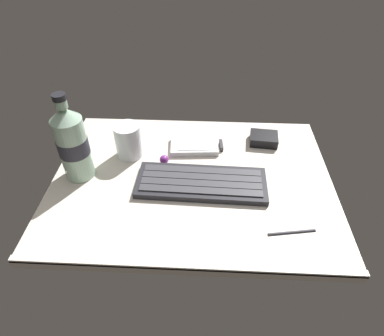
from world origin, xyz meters
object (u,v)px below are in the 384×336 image
(keyboard, at_px, (201,183))
(charger_block, at_px, (264,139))
(water_bottle, at_px, (72,143))
(stylus_pen, at_px, (292,232))
(juice_cup, at_px, (129,142))
(trackball_mouse, at_px, (164,159))
(handheld_device, at_px, (197,145))

(keyboard, height_order, charger_block, charger_block)
(water_bottle, bearing_deg, stylus_pen, -17.91)
(keyboard, relative_size, juice_cup, 3.45)
(juice_cup, distance_m, charger_block, 0.35)
(juice_cup, bearing_deg, trackball_mouse, -17.77)
(stylus_pen, bearing_deg, handheld_device, 117.37)
(handheld_device, distance_m, charger_block, 0.18)
(juice_cup, height_order, charger_block, juice_cup)
(stylus_pen, bearing_deg, charger_block, 85.17)
(keyboard, bearing_deg, water_bottle, 175.17)
(charger_block, distance_m, trackball_mouse, 0.27)
(handheld_device, height_order, trackball_mouse, trackball_mouse)
(trackball_mouse, height_order, stylus_pen, trackball_mouse)
(keyboard, bearing_deg, juice_cup, 150.63)
(juice_cup, distance_m, stylus_pen, 0.43)
(water_bottle, height_order, trackball_mouse, water_bottle)
(water_bottle, height_order, stylus_pen, water_bottle)
(handheld_device, relative_size, stylus_pen, 1.39)
(juice_cup, xyz_separation_m, charger_block, (0.34, 0.07, -0.03))
(handheld_device, distance_m, stylus_pen, 0.33)
(juice_cup, bearing_deg, keyboard, -29.37)
(keyboard, bearing_deg, trackball_mouse, 141.48)
(stylus_pen, bearing_deg, keyboard, 135.95)
(keyboard, distance_m, stylus_pen, 0.22)
(water_bottle, height_order, charger_block, water_bottle)
(keyboard, height_order, water_bottle, water_bottle)
(water_bottle, bearing_deg, trackball_mouse, 14.65)
(water_bottle, relative_size, charger_block, 2.97)
(handheld_device, bearing_deg, stylus_pen, -53.41)
(juice_cup, distance_m, water_bottle, 0.14)
(handheld_device, height_order, stylus_pen, handheld_device)
(juice_cup, height_order, water_bottle, water_bottle)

